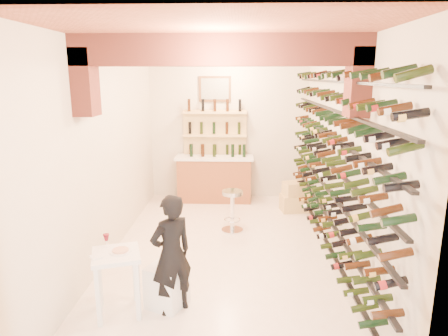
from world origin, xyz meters
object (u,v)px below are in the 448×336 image
at_px(person, 171,254).
at_px(tasting_table, 116,264).
at_px(chrome_barstool, 232,208).
at_px(wine_rack, 326,157).
at_px(white_stool, 167,286).
at_px(back_counter, 215,177).
at_px(crate_lower, 295,203).

bearing_deg(person, tasting_table, -32.95).
relative_size(tasting_table, chrome_barstool, 1.23).
relative_size(person, chrome_barstool, 1.91).
bearing_deg(wine_rack, white_stool, -144.91).
relative_size(back_counter, chrome_barstool, 2.26).
bearing_deg(chrome_barstool, person, -104.86).
distance_m(back_counter, person, 4.28).
bearing_deg(back_counter, white_stool, -94.44).
height_order(person, chrome_barstool, person).
bearing_deg(tasting_table, white_stool, 0.02).
distance_m(wine_rack, back_counter, 3.38).
height_order(tasting_table, crate_lower, tasting_table).
height_order(wine_rack, chrome_barstool, wine_rack).
bearing_deg(chrome_barstool, back_counter, 103.51).
height_order(chrome_barstool, crate_lower, chrome_barstool).
relative_size(wine_rack, chrome_barstool, 7.56).
relative_size(wine_rack, white_stool, 11.10).
height_order(back_counter, chrome_barstool, back_counter).
xyz_separation_m(tasting_table, person, (0.63, 0.07, 0.09)).
bearing_deg(wine_rack, tasting_table, -147.86).
xyz_separation_m(wine_rack, crate_lower, (-0.13, 2.01, -1.38)).
bearing_deg(crate_lower, wine_rack, -86.28).
relative_size(wine_rack, tasting_table, 6.17).
bearing_deg(white_stool, chrome_barstool, 72.54).
distance_m(tasting_table, person, 0.64).
bearing_deg(person, chrome_barstool, -144.13).
height_order(back_counter, tasting_table, back_counter).
xyz_separation_m(wine_rack, chrome_barstool, (-1.40, 0.87, -1.11)).
relative_size(person, crate_lower, 2.54).
bearing_deg(chrome_barstool, crate_lower, 41.87).
distance_m(back_counter, crate_lower, 1.85).
bearing_deg(wine_rack, crate_lower, 93.72).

